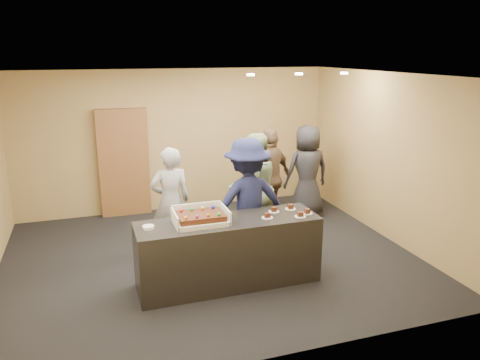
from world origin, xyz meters
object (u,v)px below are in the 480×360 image
Objects in this scene: plate_stack at (148,227)px; person_sage_man at (254,188)px; storage_cabinet at (124,163)px; person_brown_extra at (270,178)px; person_server_grey at (171,201)px; person_dark_suit at (307,171)px; serving_counter at (228,252)px; sheet_cake at (201,216)px; cake_box at (200,219)px; person_navy_man at (247,202)px.

person_sage_man is at bearing 34.28° from plate_stack.
person_sage_man is at bearing -46.72° from storage_cabinet.
person_sage_man is at bearing 15.68° from person_brown_extra.
person_dark_suit is at bearing -165.07° from person_server_grey.
person_server_grey is 0.93× the size of person_sage_man.
storage_cabinet is 2.71m from person_sage_man.
plate_stack is at bearing 178.04° from serving_counter.
person_dark_suit is at bearing -162.29° from person_sage_man.
person_dark_suit reaches higher than sheet_cake.
person_navy_man is at bearing 33.06° from cake_box.
sheet_cake is 0.66m from plate_stack.
person_brown_extra is (1.69, 1.83, -0.12)m from sheet_cake.
cake_box is 0.06m from sheet_cake.
storage_cabinet is at bearing 107.33° from serving_counter.
cake_box is at bearing 30.36° from person_navy_man.
serving_counter is at bearing -1.52° from plate_stack.
cake_box is 0.39× the size of person_brown_extra.
person_brown_extra is (1.86, 0.61, 0.04)m from person_server_grey.
storage_cabinet is 2.76m from person_brown_extra.
person_sage_man reaches higher than plate_stack.
person_sage_man is 1.03× the size of person_dark_suit.
serving_counter is 3.46m from storage_cabinet.
cake_box is 0.66m from plate_stack.
person_navy_man is (0.99, -0.66, 0.10)m from person_server_grey.
serving_counter is 16.50× the size of plate_stack.
person_server_grey is (0.49, 1.20, -0.09)m from plate_stack.
person_navy_man reaches higher than sheet_cake.
person_server_grey is 1.35m from person_sage_man.
person_dark_suit is at bearing 39.43° from cake_box.
sheet_cake reaches higher than plate_stack.
plate_stack is 3.80m from person_dark_suit.
person_brown_extra is (1.69, 1.81, -0.07)m from cake_box.
serving_counter is at bearing 48.00° from person_navy_man.
storage_cabinet is 13.82× the size of plate_stack.
storage_cabinet reaches higher than person_brown_extra.
person_dark_suit reaches higher than plate_stack.
sheet_cake is 3.29m from person_dark_suit.
person_sage_man reaches higher than person_brown_extra.
person_brown_extra is at bearing 17.54° from person_dark_suit.
plate_stack is at bearing 177.65° from sheet_cake.
person_navy_man reaches higher than plate_stack.
cake_box reaches higher than serving_counter.
serving_counter is 2.30m from person_brown_extra.
person_dark_suit is at bearing 33.08° from plate_stack.
person_sage_man is 1.02× the size of person_brown_extra.
storage_cabinet is 2.10m from person_server_grey.
person_sage_man is (1.84, 1.25, -0.02)m from plate_stack.
sheet_cake is 1.74m from person_sage_man.
person_server_grey is at bearing 98.02° from sheet_cake.
person_sage_man is (0.81, 1.28, 0.44)m from serving_counter.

